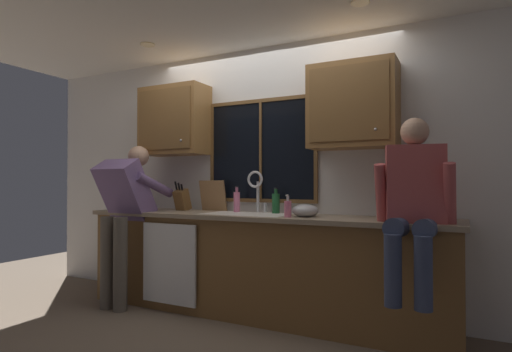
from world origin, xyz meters
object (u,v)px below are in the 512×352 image
at_px(soap_dispenser, 288,209).
at_px(cutting_board, 213,196).
at_px(knife_block, 182,200).
at_px(bottle_tall_clear, 237,201).
at_px(bottle_green_glass, 276,203).
at_px(mixing_bowl, 305,211).
at_px(person_sitting_on_counter, 413,198).
at_px(person_standing, 124,207).

bearing_deg(soap_dispenser, cutting_board, 159.12).
bearing_deg(knife_block, bottle_tall_clear, 5.10).
bearing_deg(bottle_green_glass, mixing_bowl, -31.09).
bearing_deg(knife_block, person_sitting_on_counter, -9.42).
height_order(person_standing, bottle_tall_clear, person_standing).
xyz_separation_m(person_sitting_on_counter, cutting_board, (-1.99, 0.49, -0.03)).
bearing_deg(soap_dispenser, bottle_green_glass, 127.68).
xyz_separation_m(knife_block, bottle_tall_clear, (0.62, 0.06, -0.00)).
xyz_separation_m(person_standing, cutting_board, (0.68, 0.55, 0.10)).
bearing_deg(bottle_green_glass, bottle_tall_clear, -178.17).
distance_m(person_sitting_on_counter, mixing_bowl, 0.93).
height_order(knife_block, cutting_board, cutting_board).
distance_m(knife_block, mixing_bowl, 1.42).
distance_m(person_sitting_on_counter, cutting_board, 2.05).
distance_m(bottle_green_glass, bottle_tall_clear, 0.41).
xyz_separation_m(bottle_green_glass, bottle_tall_clear, (-0.41, -0.01, 0.01)).
xyz_separation_m(person_sitting_on_counter, bottle_green_glass, (-1.26, 0.45, -0.08)).
xyz_separation_m(cutting_board, mixing_bowl, (1.10, -0.26, -0.10)).
bearing_deg(mixing_bowl, bottle_tall_clear, 164.92).
height_order(mixing_bowl, soap_dispenser, soap_dispenser).
bearing_deg(soap_dispenser, bottle_tall_clear, 154.27).
height_order(cutting_board, soap_dispenser, cutting_board).
bearing_deg(knife_block, cutting_board, 18.81).
height_order(person_standing, soap_dispenser, person_standing).
height_order(mixing_bowl, bottle_green_glass, bottle_green_glass).
height_order(knife_block, mixing_bowl, knife_block).
distance_m(person_sitting_on_counter, knife_block, 2.33).
relative_size(person_sitting_on_counter, cutting_board, 4.00).
relative_size(person_sitting_on_counter, mixing_bowl, 5.68).
distance_m(person_sitting_on_counter, bottle_green_glass, 1.34).
relative_size(person_standing, cutting_board, 5.04).
height_order(person_sitting_on_counter, bottle_green_glass, person_sitting_on_counter).
bearing_deg(person_standing, bottle_green_glass, 19.89).
height_order(bottle_green_glass, bottle_tall_clear, bottle_tall_clear).
bearing_deg(bottle_tall_clear, soap_dispenser, -25.73).
distance_m(person_standing, knife_block, 0.58).
bearing_deg(bottle_green_glass, knife_block, -176.21).
xyz_separation_m(person_standing, bottle_tall_clear, (0.99, 0.50, 0.05)).
height_order(knife_block, bottle_green_glass, knife_block).
xyz_separation_m(soap_dispenser, bottle_green_glass, (-0.26, 0.34, 0.03)).
distance_m(cutting_board, mixing_bowl, 1.14).
xyz_separation_m(knife_block, cutting_board, (0.31, 0.11, 0.05)).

